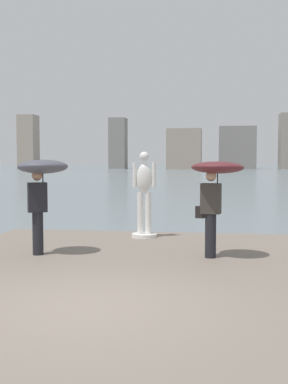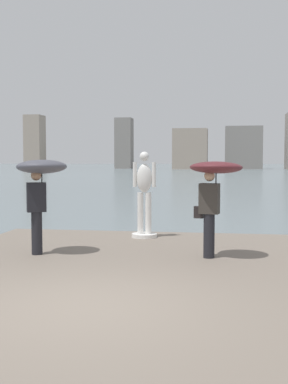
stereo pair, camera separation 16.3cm
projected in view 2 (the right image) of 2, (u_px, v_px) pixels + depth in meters
The scene contains 6 objects.
ground_plane at pixel (199, 185), 46.24m from camera, with size 400.00×400.00×0.00m, color slate.
pier at pixel (112, 284), 8.66m from camera, with size 7.64×9.86×0.40m, color slate.
statue_white_figure at pixel (144, 197), 12.49m from camera, with size 0.63×0.63×2.14m.
onlooker_left at pixel (40, 178), 10.25m from camera, with size 1.38×1.38×1.97m.
onlooker_right at pixel (214, 181), 9.84m from camera, with size 1.23×1.24×1.93m.
distant_skyline at pixel (226, 145), 119.83m from camera, with size 86.79×12.68×13.71m.
Camera 2 is at (1.83, -6.43, 2.36)m, focal length 46.86 mm.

